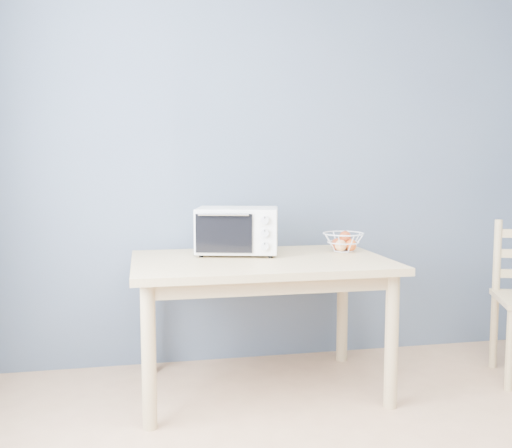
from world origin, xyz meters
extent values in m
cube|color=slate|center=(0.00, 2.25, 1.30)|extent=(4.00, 0.01, 2.60)
cube|color=#D5B480|center=(-0.38, 1.70, 0.73)|extent=(1.40, 0.90, 0.04)
cylinder|color=#D5B480|center=(-1.00, 1.33, 0.35)|extent=(0.07, 0.07, 0.71)
cylinder|color=#D5B480|center=(0.24, 1.33, 0.35)|extent=(0.07, 0.07, 0.71)
cylinder|color=#D5B480|center=(-1.00, 2.07, 0.35)|extent=(0.07, 0.07, 0.71)
cylinder|color=#D5B480|center=(0.24, 2.07, 0.35)|extent=(0.07, 0.07, 0.71)
cube|color=white|center=(-0.48, 1.88, 0.89)|extent=(0.52, 0.41, 0.26)
cube|color=black|center=(-0.54, 1.89, 0.89)|extent=(0.35, 0.33, 0.20)
cube|color=black|center=(-0.58, 1.74, 0.89)|extent=(0.31, 0.09, 0.22)
cylinder|color=silver|center=(-0.58, 1.72, 1.00)|extent=(0.27, 0.08, 0.01)
cube|color=white|center=(-0.36, 1.69, 0.89)|extent=(0.12, 0.04, 0.24)
cylinder|color=black|center=(-0.70, 1.81, 0.76)|extent=(0.02, 0.02, 0.02)
cylinder|color=black|center=(-0.32, 1.71, 0.76)|extent=(0.02, 0.02, 0.02)
cylinder|color=black|center=(-0.64, 2.04, 0.76)|extent=(0.02, 0.02, 0.02)
cylinder|color=black|center=(-0.26, 1.94, 0.76)|extent=(0.02, 0.02, 0.02)
cylinder|color=silver|center=(-0.36, 1.68, 0.97)|extent=(0.05, 0.03, 0.05)
cylinder|color=silver|center=(-0.36, 1.68, 0.89)|extent=(0.05, 0.03, 0.05)
cylinder|color=silver|center=(-0.36, 1.68, 0.82)|extent=(0.05, 0.03, 0.05)
torus|color=silver|center=(0.15, 1.85, 0.86)|extent=(0.29, 0.29, 0.01)
torus|color=silver|center=(0.15, 1.85, 0.81)|extent=(0.23, 0.23, 0.01)
torus|color=silver|center=(0.15, 1.85, 0.76)|extent=(0.13, 0.13, 0.01)
sphere|color=#AD1C17|center=(0.12, 1.86, 0.79)|extent=(0.08, 0.08, 0.08)
sphere|color=#E0591A|center=(0.19, 1.83, 0.79)|extent=(0.07, 0.07, 0.07)
sphere|color=#F4A45E|center=(0.16, 1.89, 0.79)|extent=(0.07, 0.07, 0.07)
sphere|color=#AD1C17|center=(0.16, 1.84, 0.84)|extent=(0.07, 0.07, 0.07)
sphere|color=#F4A45E|center=(0.13, 1.81, 0.79)|extent=(0.07, 0.07, 0.07)
cylinder|color=#D5B480|center=(0.99, 1.41, 0.23)|extent=(0.05, 0.05, 0.47)
cylinder|color=#D5B480|center=(1.12, 1.75, 0.23)|extent=(0.05, 0.05, 0.47)
cylinder|color=#D5B480|center=(1.12, 1.75, 0.70)|extent=(0.05, 0.05, 0.47)
camera|label=1|loc=(-1.02, -1.35, 1.26)|focal=40.00mm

